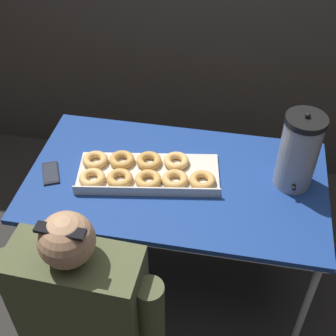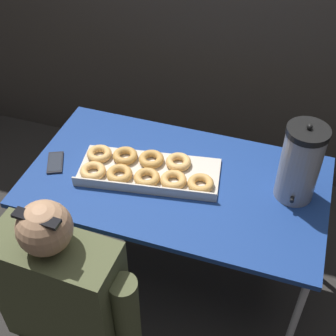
{
  "view_description": "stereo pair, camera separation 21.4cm",
  "coord_description": "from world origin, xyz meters",
  "px_view_note": "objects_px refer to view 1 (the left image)",
  "views": [
    {
      "loc": [
        0.25,
        -1.55,
        2.28
      ],
      "look_at": [
        -0.04,
        0.0,
        0.83
      ],
      "focal_mm": 50.0,
      "sensor_mm": 36.0,
      "label": 1
    },
    {
      "loc": [
        0.45,
        -1.5,
        2.28
      ],
      "look_at": [
        -0.04,
        0.0,
        0.83
      ],
      "focal_mm": 50.0,
      "sensor_mm": 36.0,
      "label": 2
    }
  ],
  "objects_px": {
    "coffee_urn": "(299,152)",
    "donut_box": "(144,172)",
    "person_seated": "(86,325)",
    "cell_phone": "(51,173)"
  },
  "relations": [
    {
      "from": "coffee_urn",
      "to": "donut_box",
      "type": "bearing_deg",
      "value": -172.83
    },
    {
      "from": "person_seated",
      "to": "coffee_urn",
      "type": "bearing_deg",
      "value": -133.82
    },
    {
      "from": "donut_box",
      "to": "person_seated",
      "type": "xyz_separation_m",
      "value": [
        -0.1,
        -0.66,
        -0.25
      ]
    },
    {
      "from": "coffee_urn",
      "to": "cell_phone",
      "type": "relative_size",
      "value": 2.33
    },
    {
      "from": "coffee_urn",
      "to": "person_seated",
      "type": "distance_m",
      "value": 1.15
    },
    {
      "from": "cell_phone",
      "to": "person_seated",
      "type": "bearing_deg",
      "value": -85.22
    },
    {
      "from": "coffee_urn",
      "to": "person_seated",
      "type": "bearing_deg",
      "value": -136.07
    },
    {
      "from": "donut_box",
      "to": "coffee_urn",
      "type": "xyz_separation_m",
      "value": [
        0.68,
        0.08,
        0.16
      ]
    },
    {
      "from": "donut_box",
      "to": "person_seated",
      "type": "relative_size",
      "value": 0.59
    },
    {
      "from": "cell_phone",
      "to": "donut_box",
      "type": "bearing_deg",
      "value": -16.23
    }
  ]
}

